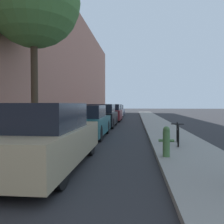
% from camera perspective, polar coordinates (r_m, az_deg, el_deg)
% --- Properties ---
extents(ground_plane, '(120.00, 120.00, 0.00)m').
position_cam_1_polar(ground_plane, '(15.47, 0.62, -3.55)').
color(ground_plane, '#28282B').
extents(sidewalk_left, '(2.00, 52.00, 0.12)m').
position_cam_1_polar(sidewalk_left, '(15.98, -9.81, -3.18)').
color(sidewalk_left, gray).
rests_on(sidewalk_left, ground).
extents(sidewalk_right, '(2.00, 52.00, 0.12)m').
position_cam_1_polar(sidewalk_right, '(15.49, 11.39, -3.36)').
color(sidewalk_right, gray).
rests_on(sidewalk_right, ground).
extents(building_facade_left, '(0.70, 52.00, 10.03)m').
position_cam_1_polar(building_facade_left, '(16.71, -14.52, 14.10)').
color(building_facade_left, tan).
rests_on(building_facade_left, ground).
extents(parked_car_champagne, '(1.86, 4.52, 1.50)m').
position_cam_1_polar(parked_car_champagne, '(5.83, -16.11, -5.72)').
color(parked_car_champagne, black).
rests_on(parked_car_champagne, ground).
extents(parked_car_teal, '(1.82, 4.13, 1.42)m').
position_cam_1_polar(parked_car_teal, '(10.75, -6.38, -2.37)').
color(parked_car_teal, black).
rests_on(parked_car_teal, ground).
extents(parked_car_black, '(1.75, 4.09, 1.46)m').
position_cam_1_polar(parked_car_black, '(15.53, -2.41, -0.97)').
color(parked_car_black, black).
rests_on(parked_car_black, ground).
extents(parked_car_maroon, '(1.92, 3.92, 1.45)m').
position_cam_1_polar(parked_car_maroon, '(20.54, -0.47, -0.25)').
color(parked_car_maroon, black).
rests_on(parked_car_maroon, ground).
extents(parked_car_white, '(1.71, 3.96, 1.43)m').
position_cam_1_polar(parked_car_white, '(25.57, 0.66, 0.13)').
color(parked_car_white, black).
rests_on(parked_car_white, ground).
extents(parked_car_navy, '(1.73, 4.08, 1.34)m').
position_cam_1_polar(parked_car_navy, '(30.63, 1.24, 0.36)').
color(parked_car_navy, black).
rests_on(parked_car_navy, ground).
extents(street_tree_near, '(3.59, 3.59, 7.13)m').
position_cam_1_polar(street_tree_near, '(10.59, -18.13, 23.78)').
color(street_tree_near, '#423323').
rests_on(street_tree_near, sidewalk_left).
extents(fire_hydrant, '(0.39, 0.18, 0.79)m').
position_cam_1_polar(fire_hydrant, '(6.39, 12.77, -6.73)').
color(fire_hydrant, '#47703D').
rests_on(fire_hydrant, sidewalk_right).
extents(bicycle, '(0.44, 1.75, 0.72)m').
position_cam_1_polar(bicycle, '(8.43, 15.32, -4.89)').
color(bicycle, black).
rests_on(bicycle, sidewalk_right).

